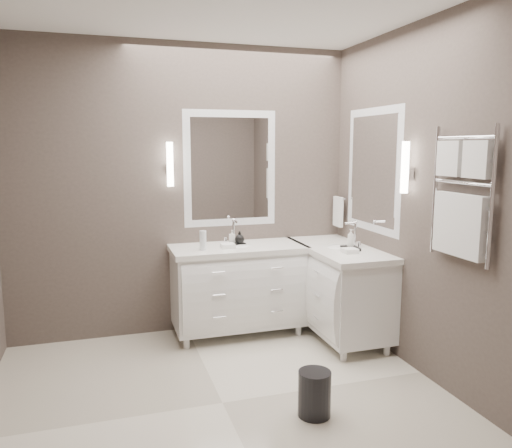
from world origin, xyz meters
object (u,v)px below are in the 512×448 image
object	(u,v)px
vanity_right	(338,285)
waste_bin	(314,394)
vanity_back	(238,284)
towel_ladder	(461,202)

from	to	relation	value
vanity_right	waste_bin	bearing A→B (deg)	-122.34
vanity_back	towel_ladder	xyz separation A→B (m)	(1.10, -1.63, 0.91)
vanity_right	waste_bin	xyz separation A→B (m)	(-0.78, -1.23, -0.33)
vanity_back	waste_bin	xyz separation A→B (m)	(0.09, -1.56, -0.33)
vanity_right	towel_ladder	bearing A→B (deg)	-80.16
vanity_back	waste_bin	bearing A→B (deg)	-86.59
vanity_back	waste_bin	size ratio (longest dim) A/B	4.07
vanity_right	towel_ladder	world-z (taller)	towel_ladder
vanity_back	vanity_right	world-z (taller)	same
vanity_back	vanity_right	size ratio (longest dim) A/B	1.00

